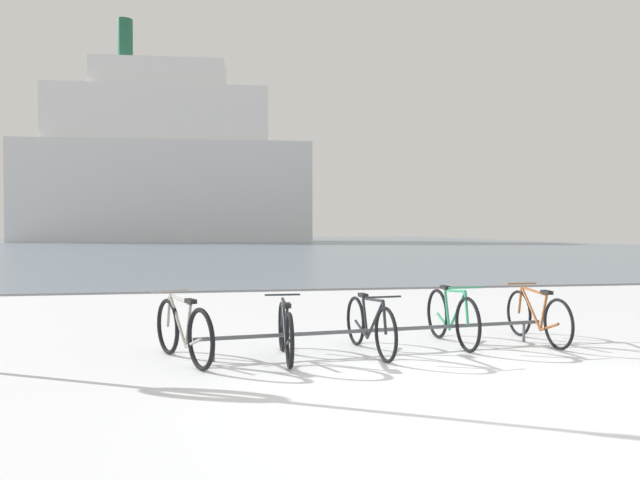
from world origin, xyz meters
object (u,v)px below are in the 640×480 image
bicycle_1 (285,331)px  bicycle_4 (537,317)px  bicycle_3 (452,317)px  bicycle_0 (183,331)px  ferry_ship (167,168)px  bicycle_2 (370,326)px

bicycle_1 → bicycle_4: size_ratio=0.95×
bicycle_1 → bicycle_3: (2.37, 0.51, 0.04)m
bicycle_3 → bicycle_1: bearing=-167.8°
bicycle_3 → bicycle_4: bearing=-1.4°
bicycle_0 → bicycle_1: bearing=-2.8°
bicycle_1 → ferry_ship: 73.21m
bicycle_3 → ferry_ship: bearing=98.3°
bicycle_2 → bicycle_4: 2.54m
ferry_ship → bicycle_4: bearing=-80.7°
bicycle_0 → bicycle_2: 2.34m
bicycle_0 → bicycle_1: (1.23, -0.06, -0.03)m
bicycle_2 → ferry_ship: ferry_ship is taller
bicycle_2 → bicycle_3: size_ratio=1.02×
bicycle_3 → bicycle_2: bearing=-164.3°
bicycle_1 → bicycle_2: bicycle_2 is taller
bicycle_0 → bicycle_3: (3.60, 0.45, 0.01)m
bicycle_2 → ferry_ship: size_ratio=0.05×
bicycle_1 → ferry_ship: bearing=96.4°
bicycle_0 → bicycle_1: bicycle_0 is taller
bicycle_3 → ferry_ship: size_ratio=0.05×
bicycle_1 → bicycle_3: bicycle_3 is taller
bicycle_1 → ferry_ship: ferry_ship is taller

